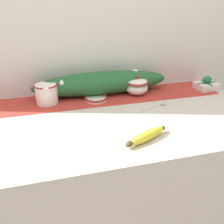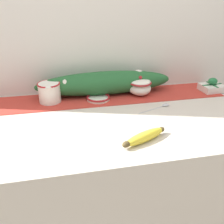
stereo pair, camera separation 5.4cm
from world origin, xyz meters
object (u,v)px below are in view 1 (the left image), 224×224
banana (146,136)px  gift_box (206,85)px  spoon (161,104)px  small_dish (96,98)px  cream_pitcher (46,93)px  sugar_bowl (137,86)px

banana → gift_box: (0.56, 0.44, 0.01)m
banana → spoon: (0.20, 0.30, -0.02)m
small_dish → gift_box: size_ratio=0.97×
gift_box → cream_pitcher: bearing=178.1°
small_dish → spoon: 0.35m
small_dish → cream_pitcher: bearing=173.7°
banana → gift_box: bearing=38.0°
cream_pitcher → banana: size_ratio=0.66×
cream_pitcher → banana: cream_pitcher is taller
spoon → gift_box: (0.36, 0.14, 0.02)m
sugar_bowl → spoon: sugar_bowl is taller
sugar_bowl → small_dish: (-0.24, -0.03, -0.04)m
small_dish → spoon: small_dish is taller
banana → small_dish: bearing=104.5°
gift_box → small_dish: bearing=179.7°
cream_pitcher → gift_box: cream_pitcher is taller
cream_pitcher → small_dish: size_ratio=1.09×
spoon → cream_pitcher: bearing=142.2°
sugar_bowl → cream_pitcher: bearing=179.9°
small_dish → gift_box: gift_box is taller
spoon → banana: bearing=-145.3°
sugar_bowl → banana: (-0.13, -0.47, -0.03)m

